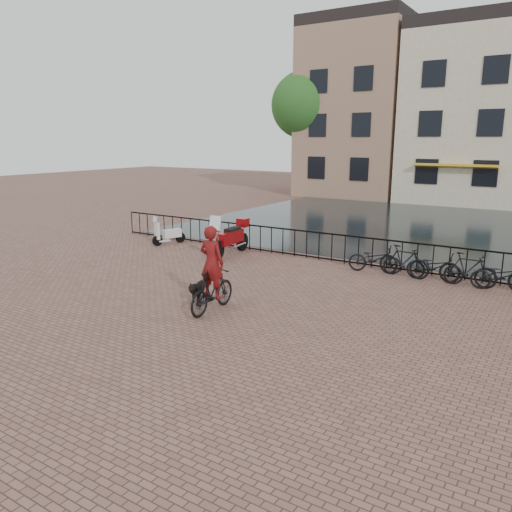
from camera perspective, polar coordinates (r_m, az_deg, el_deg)
The scene contains 15 objects.
ground at distance 11.52m, azimuth -8.17°, elevation -8.73°, with size 100.00×100.00×0.00m, color brown.
canal_water at distance 26.64m, azimuth 16.85°, elevation 3.46°, with size 20.00×20.00×0.00m, color black.
railing at distance 17.92m, azimuth 8.65°, elevation 0.94°, with size 20.00×0.05×1.02m.
canal_house_left at distance 40.77m, azimuth 12.14°, elevation 15.98°, with size 7.50×9.00×12.80m.
canal_house_mid at distance 38.62m, azimuth 23.63°, elevation 14.62°, with size 8.00×9.50×11.80m.
tree_far_left at distance 39.48m, azimuth 5.58°, elevation 16.78°, with size 5.04×5.04×9.27m.
cyclist at distance 12.55m, azimuth -5.06°, elevation -2.07°, with size 0.83×1.91×2.59m.
dog at distance 13.61m, azimuth -6.61°, elevation -3.88°, with size 0.52×0.92×0.59m.
motorcycle at distance 18.66m, azimuth -2.96°, elevation 2.59°, with size 0.72×2.36×1.66m.
scooter at distance 20.97m, azimuth -9.95°, elevation 3.04°, with size 0.82×1.41×1.26m.
parked_bike_0 at distance 16.75m, azimuth 13.43°, elevation -0.34°, with size 0.60×1.72×0.90m, color black.
parked_bike_1 at distance 16.46m, azimuth 16.55°, elevation -0.59°, with size 0.47×1.66×1.00m, color black.
parked_bike_2 at distance 16.25m, azimuth 19.74°, elevation -1.18°, with size 0.60×1.72×0.90m, color black.
parked_bike_3 at distance 16.07m, azimuth 23.04°, elevation -1.44°, with size 0.47×1.66×1.00m, color black.
parked_bike_4 at distance 15.97m, azimuth 26.37°, elevation -2.05°, with size 0.60×1.72×0.90m, color black.
Camera 1 is at (7.06, -8.03, 4.30)m, focal length 35.00 mm.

